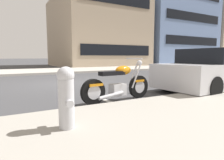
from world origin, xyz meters
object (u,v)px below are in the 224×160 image
object	(u,v)px
fire_hydrant	(66,96)
car_opposite_curb	(201,62)
parked_motorcycle	(118,85)
parked_car_far_down_curb	(214,71)

from	to	relation	value
fire_hydrant	car_opposite_curb	bearing A→B (deg)	30.83
parked_motorcycle	parked_car_far_down_curb	xyz separation A→B (m)	(3.78, -0.13, 0.24)
parked_motorcycle	fire_hydrant	xyz separation A→B (m)	(-1.84, -1.62, 0.18)
parked_car_far_down_curb	fire_hydrant	size ratio (longest dim) A/B	5.08
parked_motorcycle	fire_hydrant	world-z (taller)	parked_motorcycle
car_opposite_curb	fire_hydrant	world-z (taller)	car_opposite_curb
parked_motorcycle	parked_car_far_down_curb	distance (m)	3.79
parked_motorcycle	car_opposite_curb	world-z (taller)	car_opposite_curb
parked_motorcycle	fire_hydrant	bearing A→B (deg)	-144.45
parked_motorcycle	parked_car_far_down_curb	size ratio (longest dim) A/B	0.47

